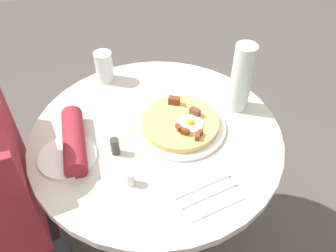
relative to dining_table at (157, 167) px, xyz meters
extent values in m
plane|color=#4C4742|center=(0.00, 0.00, -0.58)|extent=(6.00, 6.00, 0.00)
cylinder|color=beige|center=(0.00, 0.00, 0.17)|extent=(0.84, 0.84, 0.03)
cylinder|color=#333338|center=(0.00, 0.00, -0.21)|extent=(0.10, 0.10, 0.73)
cylinder|color=#333338|center=(0.00, 0.00, -0.56)|extent=(0.38, 0.38, 0.02)
cube|color=#2D2D33|center=(0.11, 0.53, -0.35)|extent=(0.32, 0.28, 0.45)
cylinder|color=maroon|center=(0.05, 0.26, 0.21)|extent=(0.27, 0.12, 0.07)
cylinder|color=white|center=(-0.01, -0.08, 0.19)|extent=(0.31, 0.31, 0.01)
cylinder|color=#DAB360|center=(-0.01, -0.08, 0.20)|extent=(0.26, 0.26, 0.02)
cylinder|color=white|center=(-0.04, -0.10, 0.22)|extent=(0.08, 0.08, 0.01)
sphere|color=yellow|center=(-0.04, -0.10, 0.22)|extent=(0.03, 0.03, 0.03)
cube|color=brown|center=(-0.01, -0.14, 0.23)|extent=(0.04, 0.03, 0.02)
cube|color=maroon|center=(-0.10, -0.11, 0.22)|extent=(0.02, 0.03, 0.02)
cube|color=maroon|center=(-0.11, -0.10, 0.22)|extent=(0.03, 0.03, 0.02)
cube|color=brown|center=(0.07, -0.10, 0.23)|extent=(0.04, 0.04, 0.03)
cube|color=maroon|center=(-0.07, -0.07, 0.22)|extent=(0.03, 0.03, 0.02)
cube|color=maroon|center=(-0.05, -0.06, 0.22)|extent=(0.02, 0.01, 0.02)
cube|color=#387F2D|center=(0.04, -0.13, 0.22)|extent=(0.01, 0.01, 0.00)
cube|color=#387F2D|center=(0.07, -0.11, 0.22)|extent=(0.01, 0.00, 0.00)
cube|color=#387F2D|center=(-0.02, -0.08, 0.22)|extent=(0.01, 0.01, 0.00)
cube|color=#387F2D|center=(-0.03, -0.07, 0.22)|extent=(0.01, 0.00, 0.00)
cube|color=#387F2D|center=(0.02, -0.16, 0.22)|extent=(0.01, 0.01, 0.00)
cylinder|color=white|center=(0.02, 0.29, 0.19)|extent=(0.18, 0.18, 0.01)
cube|color=white|center=(-0.28, -0.03, 0.18)|extent=(0.15, 0.17, 0.00)
cube|color=silver|center=(-0.26, -0.03, 0.19)|extent=(0.02, 0.18, 0.00)
cube|color=silver|center=(-0.29, -0.04, 0.19)|extent=(0.02, 0.18, 0.00)
cylinder|color=silver|center=(0.35, 0.06, 0.24)|extent=(0.07, 0.07, 0.12)
cylinder|color=silver|center=(0.00, -0.32, 0.31)|extent=(0.07, 0.07, 0.25)
cylinder|color=white|center=(-0.16, 0.15, 0.20)|extent=(0.03, 0.03, 0.05)
cylinder|color=#3F3833|center=(-0.03, 0.15, 0.21)|extent=(0.03, 0.03, 0.06)
camera|label=1|loc=(-0.77, 0.31, 1.03)|focal=38.08mm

